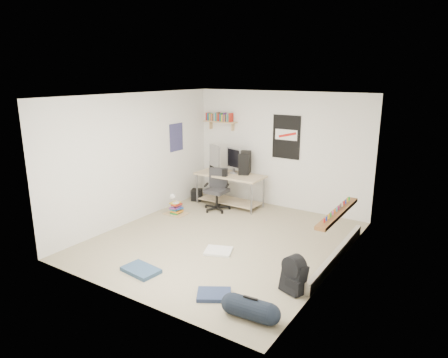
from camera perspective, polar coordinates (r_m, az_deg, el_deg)
The scene contains 26 objects.
floor at distance 7.14m, azimuth -0.24°, elevation -8.69°, with size 4.00×4.50×0.01m, color gray.
ceiling at distance 6.56m, azimuth -0.27°, elevation 11.85°, with size 4.00×4.50×0.01m, color white.
back_wall at distance 8.67m, azimuth 7.96°, elevation 4.09°, with size 4.00×0.01×2.50m, color silver.
left_wall at distance 7.99m, azimuth -12.39°, elevation 2.97°, with size 0.01×4.50×2.50m, color silver.
right_wall at distance 5.92m, azimuth 16.20°, elevation -1.42°, with size 0.01×4.50×2.50m, color silver.
desk at distance 8.83m, azimuth 0.84°, elevation -1.49°, with size 1.52×0.67×0.69m, color #CBAD8D.
monitor_left at distance 8.89m, azimuth -1.29°, elevation 2.43°, with size 0.44×0.11×0.48m, color #959599.
monitor_right at distance 8.77m, azimuth 1.39°, elevation 2.13°, with size 0.41×0.10×0.45m, color #A1A1A6.
pc_tower at distance 8.80m, azimuth 3.00°, elevation 2.30°, with size 0.22×0.47×0.49m, color black.
keyboard at distance 8.87m, azimuth -0.65°, elevation 0.86°, with size 0.42×0.15×0.02m, color black.
speaker_left at distance 9.29m, azimuth -1.70°, elevation 2.02°, with size 0.09×0.09×0.18m, color black.
speaker_right at distance 8.52m, azimuth 0.06°, elevation 0.85°, with size 0.09×0.09×0.19m, color black.
office_chair at distance 8.49m, azimuth -1.05°, elevation -1.28°, with size 0.58×0.58×0.89m, color #27282A.
wall_shelf at distance 9.20m, azimuth -0.51°, elevation 8.18°, with size 0.80×0.22×0.24m, color tan.
poster_back_wall at distance 8.54m, azimuth 8.87°, elevation 5.93°, with size 0.62×0.03×0.92m, color black.
poster_left_wall at distance 8.80m, azimuth -6.83°, elevation 5.94°, with size 0.02×0.42×0.60m, color navy.
window at distance 6.17m, azimuth 16.68°, elevation 1.10°, with size 0.10×1.50×1.26m, color brown.
baseboard_heater at distance 6.61m, azimuth 15.84°, elevation -10.43°, with size 0.08×2.50×0.18m, color #B7B2A8.
backpack at distance 5.58m, azimuth 9.91°, elevation -13.76°, with size 0.31×0.25×0.41m, color black.
duffel_bag at distance 5.01m, azimuth 3.79°, elevation -17.91°, with size 0.26×0.26×0.51m, color black.
tshirt at distance 6.67m, azimuth -0.80°, elevation -10.24°, with size 0.43×0.37×0.04m, color silver.
jeans_a at distance 6.18m, azimuth -11.78°, elevation -12.62°, with size 0.55×0.35×0.06m, color navy.
jeans_b at distance 5.48m, azimuth -1.43°, elevation -16.18°, with size 0.44×0.33×0.06m, color #212D4C.
book_stack at distance 8.40m, azimuth -6.88°, elevation -3.99°, with size 0.42×0.34×0.29m, color brown.
desk_lamp at distance 8.30m, azimuth -6.91°, elevation -2.55°, with size 0.13×0.21×0.21m, color white.
subwoofer at distance 9.23m, azimuth -3.91°, elevation -2.25°, with size 0.23×0.23×0.26m, color black.
Camera 1 is at (3.59, -5.48, 2.85)m, focal length 32.00 mm.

